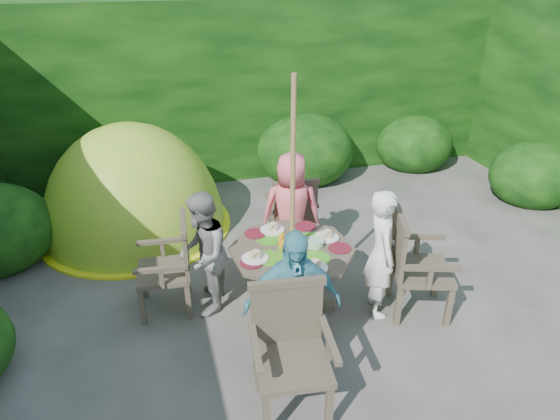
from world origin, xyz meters
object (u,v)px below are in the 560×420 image
object	(u,v)px
patio_table	(292,258)
garden_chair_front	(291,348)
garden_chair_left	(171,264)
child_left	(203,254)
child_right	(381,254)
parasol_pole	(292,204)
child_back	(291,211)
garden_chair_back	(293,212)
child_front	(293,306)
dome_tent	(138,228)
garden_chair_right	(413,263)

from	to	relation	value
patio_table	garden_chair_front	size ratio (longest dim) A/B	1.50
patio_table	garden_chair_left	distance (m)	1.11
garden_chair_front	child_left	xyz separation A→B (m)	(-0.45, 1.27, 0.09)
child_right	parasol_pole	bearing A→B (deg)	85.24
garden_chair_front	parasol_pole	bearing A→B (deg)	78.96
child_back	garden_chair_back	bearing A→B (deg)	-94.55
garden_chair_left	child_front	xyz separation A→B (m)	(0.83, -1.09, 0.17)
patio_table	dome_tent	bearing A→B (deg)	124.44
garden_chair_left	garden_chair_back	bearing A→B (deg)	122.34
patio_table	parasol_pole	world-z (taller)	parasol_pole
child_right	dome_tent	distance (m)	3.16
child_left	patio_table	bearing A→B (deg)	87.76
garden_chair_right	garden_chair_back	xyz separation A→B (m)	(-0.72, 1.36, -0.05)
parasol_pole	child_front	bearing A→B (deg)	-106.30
garden_chair_front	child_front	bearing A→B (deg)	76.88
garden_chair_right	garden_chair_left	size ratio (longest dim) A/B	1.09
garden_chair_right	child_front	distance (m)	1.36
patio_table	garden_chair_front	distance (m)	1.10
garden_chair_left	child_right	size ratio (longest dim) A/B	0.72
parasol_pole	garden_chair_back	world-z (taller)	parasol_pole
child_right	child_back	bearing A→B (deg)	40.24
dome_tent	garden_chair_left	bearing A→B (deg)	-88.38
garden_chair_right	child_left	world-z (taller)	child_left
garden_chair_back	child_back	size ratio (longest dim) A/B	0.68
parasol_pole	garden_chair_right	distance (m)	1.24
garden_chair_front	garden_chair_right	bearing A→B (deg)	34.48
garden_chair_front	child_right	world-z (taller)	child_right
garden_chair_left	child_back	size ratio (longest dim) A/B	0.70
parasol_pole	dome_tent	distance (m)	2.68
patio_table	dome_tent	world-z (taller)	dome_tent
child_left	child_front	xyz separation A→B (m)	(0.54, -0.99, 0.05)
garden_chair_left	child_back	distance (m)	1.36
child_front	garden_chair_right	bearing A→B (deg)	25.01
garden_chair_left	garden_chair_back	distance (m)	1.56
garden_chair_front	garden_chair_left	bearing A→B (deg)	124.08
garden_chair_left	child_back	bearing A→B (deg)	113.54
parasol_pole	garden_chair_left	world-z (taller)	parasol_pole
garden_chair_right	child_front	world-z (taller)	child_front
garden_chair_front	dome_tent	bearing A→B (deg)	115.03
child_front	dome_tent	xyz separation A→B (m)	(-1.15, 2.78, -0.64)
garden_chair_back	garden_chair_front	world-z (taller)	garden_chair_front
garden_chair_back	garden_chair_front	distance (m)	2.20
child_right	child_left	size ratio (longest dim) A/B	1.04
child_back	child_front	size ratio (longest dim) A/B	0.98
parasol_pole	garden_chair_front	distance (m)	1.25
garden_chair_front	child_right	bearing A→B (deg)	43.15
garden_chair_left	child_left	size ratio (longest dim) A/B	0.75
child_back	child_front	bearing A→B (deg)	88.65
garden_chair_back	child_left	world-z (taller)	child_left
garden_chair_right	garden_chair_left	world-z (taller)	garden_chair_right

